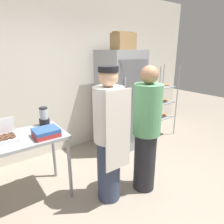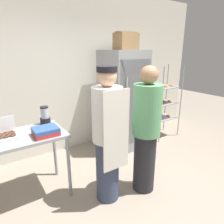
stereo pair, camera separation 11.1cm
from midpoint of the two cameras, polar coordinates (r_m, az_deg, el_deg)
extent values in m
plane|color=gray|center=(2.80, 10.14, -26.02)|extent=(14.00, 14.00, 0.00)
cube|color=silver|center=(3.89, -11.57, 11.01)|extent=(6.40, 0.12, 3.00)
cube|color=gray|center=(3.92, 3.86, 3.23)|extent=(0.73, 0.73, 1.91)
cube|color=gray|center=(3.65, 7.27, 2.36)|extent=(0.67, 0.02, 1.56)
cylinder|color=silver|center=(3.49, 5.09, 2.25)|extent=(0.02, 0.02, 0.94)
cylinder|color=#93969B|center=(4.23, 14.67, 1.63)|extent=(0.02, 0.02, 1.60)
cylinder|color=#93969B|center=(4.70, 19.68, 2.72)|extent=(0.02, 0.02, 1.60)
cylinder|color=#93969B|center=(4.51, 10.68, 2.87)|extent=(0.02, 0.02, 1.60)
cylinder|color=#93969B|center=(4.95, 15.79, 3.80)|extent=(0.02, 0.02, 1.60)
cube|color=gray|center=(4.70, 14.92, -1.57)|extent=(0.56, 0.39, 0.01)
torus|color=orange|center=(4.55, 13.28, -1.77)|extent=(0.10, 0.10, 0.03)
torus|color=orange|center=(4.83, 16.49, -0.88)|extent=(0.10, 0.10, 0.03)
cube|color=gray|center=(4.60, 15.25, 2.56)|extent=(0.56, 0.39, 0.01)
torus|color=orange|center=(4.45, 13.59, 2.49)|extent=(0.10, 0.10, 0.03)
torus|color=orange|center=(4.59, 15.27, 2.82)|extent=(0.10, 0.10, 0.03)
torus|color=orange|center=(4.74, 16.85, 3.13)|extent=(0.10, 0.10, 0.03)
cube|color=gray|center=(4.52, 15.61, 6.84)|extent=(0.56, 0.39, 0.01)
torus|color=orange|center=(4.37, 13.92, 6.91)|extent=(0.11, 0.11, 0.03)
torus|color=orange|center=(4.52, 15.63, 7.10)|extent=(0.11, 0.11, 0.03)
torus|color=orange|center=(4.67, 17.23, 7.28)|extent=(0.11, 0.11, 0.03)
cube|color=gray|center=(2.69, -24.10, -6.65)|extent=(1.09, 0.65, 0.04)
cylinder|color=gray|center=(2.76, -11.01, -15.30)|extent=(0.04, 0.04, 0.87)
cylinder|color=gray|center=(3.23, -15.11, -10.45)|extent=(0.04, 0.04, 0.87)
cube|color=white|center=(2.62, -26.97, -6.64)|extent=(0.26, 0.20, 0.05)
cube|color=white|center=(2.67, -27.65, -3.34)|extent=(0.26, 0.01, 0.20)
torus|color=#513323|center=(2.57, -26.97, -6.15)|extent=(0.09, 0.09, 0.03)
torus|color=#513323|center=(2.58, -25.54, -5.89)|extent=(0.09, 0.09, 0.03)
torus|color=#513323|center=(2.64, -27.20, -5.57)|extent=(0.09, 0.09, 0.03)
torus|color=#513323|center=(2.65, -25.81, -5.32)|extent=(0.09, 0.09, 0.03)
cylinder|color=black|center=(2.96, -17.47, -2.43)|extent=(0.14, 0.14, 0.09)
cylinder|color=#B2BCC1|center=(2.92, -17.67, -0.25)|extent=(0.11, 0.11, 0.15)
cylinder|color=black|center=(2.90, -17.82, 1.31)|extent=(0.11, 0.11, 0.02)
cube|color=#B72D2D|center=(2.58, -17.21, -5.74)|extent=(0.29, 0.26, 0.05)
cube|color=#2D5193|center=(2.57, -17.30, -4.75)|extent=(0.29, 0.26, 0.04)
cube|color=#937047|center=(3.73, 4.90, 19.46)|extent=(0.38, 0.29, 0.28)
cube|color=olive|center=(3.74, 4.96, 21.77)|extent=(0.39, 0.15, 0.02)
cylinder|color=#333D56|center=(2.70, -0.07, -16.15)|extent=(0.30, 0.30, 0.84)
cylinder|color=silver|center=(2.37, -0.07, -0.76)|extent=(0.37, 0.37, 0.67)
sphere|color=tan|center=(2.27, -0.08, 10.03)|extent=(0.23, 0.23, 0.23)
cube|color=beige|center=(2.27, 2.67, -5.57)|extent=(0.35, 0.02, 0.96)
cylinder|color=black|center=(2.26, -0.08, 12.18)|extent=(0.23, 0.23, 0.06)
cylinder|color=#232328|center=(2.90, 10.34, -13.89)|extent=(0.30, 0.30, 0.84)
cylinder|color=#569966|center=(2.59, 11.23, 0.50)|extent=(0.37, 0.37, 0.67)
sphere|color=#9E7051|center=(2.50, 11.84, 10.33)|extent=(0.23, 0.23, 0.23)
camera|label=1|loc=(0.06, -88.84, 0.36)|focal=32.00mm
camera|label=2|loc=(0.06, 91.16, -0.36)|focal=32.00mm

